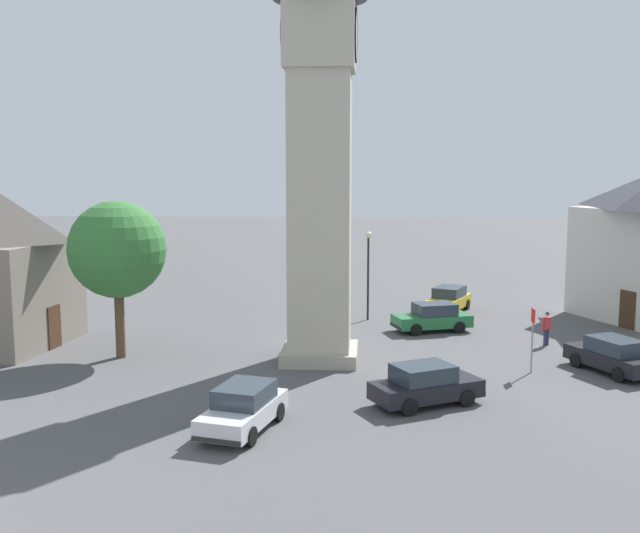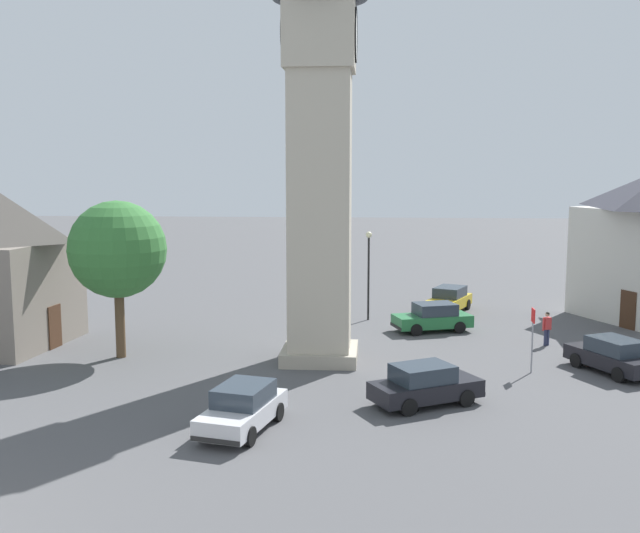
{
  "view_description": "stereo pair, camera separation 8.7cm",
  "coord_description": "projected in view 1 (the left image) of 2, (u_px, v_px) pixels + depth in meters",
  "views": [
    {
      "loc": [
        -32.43,
        -2.39,
        8.65
      ],
      "look_at": [
        0.0,
        0.0,
        4.32
      ],
      "focal_mm": 41.04,
      "sensor_mm": 36.0,
      "label": 1
    },
    {
      "loc": [
        -32.42,
        -2.48,
        8.65
      ],
      "look_at": [
        0.0,
        0.0,
        4.32
      ],
      "focal_mm": 41.04,
      "sensor_mm": 36.0,
      "label": 2
    }
  ],
  "objects": [
    {
      "name": "clock_tower",
      "position": [
        320.0,
        59.0,
        31.61
      ],
      "size": [
        4.1,
        4.1,
        22.86
      ],
      "color": "#A59C89",
      "rests_on": "ground"
    },
    {
      "name": "car_silver_kerb",
      "position": [
        426.0,
        385.0,
        26.96
      ],
      "size": [
        3.48,
        4.43,
        1.53
      ],
      "color": "black",
      "rests_on": "ground"
    },
    {
      "name": "road_sign",
      "position": [
        533.0,
        329.0,
        31.07
      ],
      "size": [
        0.6,
        0.07,
        2.8
      ],
      "color": "gray",
      "rests_on": "ground"
    },
    {
      "name": "lamp_post",
      "position": [
        368.0,
        261.0,
        41.89
      ],
      "size": [
        0.36,
        0.36,
        5.13
      ],
      "color": "black",
      "rests_on": "ground"
    },
    {
      "name": "car_red_corner",
      "position": [
        449.0,
        299.0,
        44.66
      ],
      "size": [
        4.46,
        3.22,
        1.53
      ],
      "color": "gold",
      "rests_on": "ground"
    },
    {
      "name": "car_white_side",
      "position": [
        432.0,
        317.0,
        39.23
      ],
      "size": [
        2.92,
        4.45,
        1.53
      ],
      "color": "#236B38",
      "rests_on": "ground"
    },
    {
      "name": "car_black_far",
      "position": [
        243.0,
        408.0,
        24.35
      ],
      "size": [
        4.41,
        2.62,
        1.53
      ],
      "color": "silver",
      "rests_on": "ground"
    },
    {
      "name": "car_blue_kerb",
      "position": [
        613.0,
        355.0,
        31.22
      ],
      "size": [
        4.45,
        3.37,
        1.53
      ],
      "color": "black",
      "rests_on": "ground"
    },
    {
      "name": "ground_plane",
      "position": [
        320.0,
        360.0,
        33.38
      ],
      "size": [
        200.0,
        200.0,
        0.0
      ],
      "primitive_type": "plane",
      "color": "#4C4C4F"
    },
    {
      "name": "pedestrian",
      "position": [
        547.0,
        325.0,
        36.05
      ],
      "size": [
        0.37,
        0.5,
        1.69
      ],
      "color": "#2D3351",
      "rests_on": "ground"
    },
    {
      "name": "tree",
      "position": [
        117.0,
        250.0,
        33.25
      ],
      "size": [
        4.44,
        4.44,
        7.26
      ],
      "color": "brown",
      "rests_on": "ground"
    }
  ]
}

